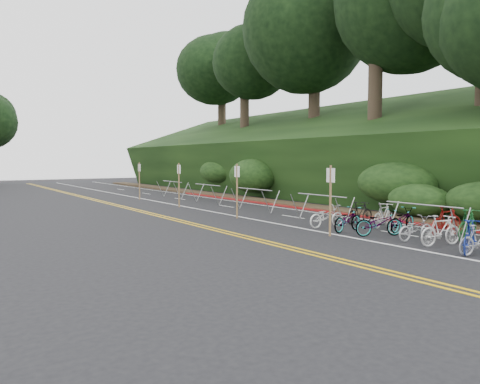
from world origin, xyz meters
The scene contains 9 objects.
ground centered at (0.00, 0.00, 0.00)m, with size 120.00×120.00×0.00m, color black.
road_markings centered at (0.63, 10.10, 0.00)m, with size 7.47×80.00×0.01m.
red_curb centered at (5.70, 12.00, 0.05)m, with size 0.25×28.00×0.10m, color maroon.
embankment centered at (12.96, 19.04, 2.57)m, with size 14.30×48.14×9.11m.
tree_cluster centered at (9.76, 22.04, 11.16)m, with size 32.16×53.80×17.87m.
bike_racks_rest centered at (3.00, 13.00, 0.85)m, with size 1.14×23.00×1.17m.
signposts_rest centered at (0.60, 14.00, 1.43)m, with size 0.08×18.40×2.50m.
bike_front centered at (1.75, 0.28, 0.44)m, with size 1.47×0.41×0.88m, color #9E9EA3.
bike_valet centered at (2.90, 1.92, 0.48)m, with size 3.29×11.32×1.07m.
Camera 1 is at (-11.06, -6.87, 2.70)m, focal length 35.00 mm.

